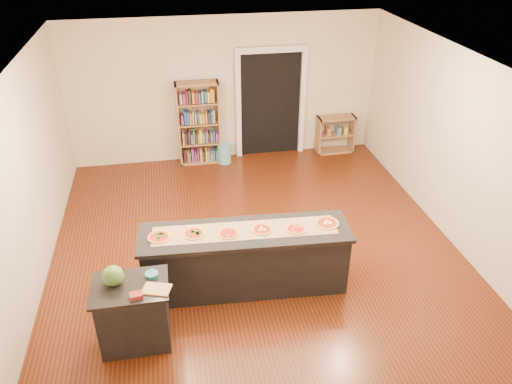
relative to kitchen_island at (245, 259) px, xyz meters
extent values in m
cube|color=beige|center=(0.29, 0.58, 0.95)|extent=(6.00, 7.00, 2.80)
cube|color=#4E210D|center=(0.29, 0.58, -0.45)|extent=(6.00, 7.00, 0.01)
cube|color=white|center=(0.29, 0.58, 2.35)|extent=(6.00, 7.00, 0.01)
cube|color=black|center=(1.19, 4.07, 0.60)|extent=(1.20, 0.02, 2.10)
cube|color=silver|center=(0.54, 4.02, 0.60)|extent=(0.10, 0.08, 2.10)
cube|color=silver|center=(1.84, 4.02, 0.60)|extent=(0.10, 0.08, 2.10)
cube|color=silver|center=(1.19, 4.02, 1.70)|extent=(1.40, 0.08, 0.12)
cube|color=black|center=(0.00, 0.00, -0.03)|extent=(2.64, 0.66, 0.85)
cube|color=black|center=(0.00, 0.00, 0.42)|extent=(2.72, 0.74, 0.05)
cube|color=black|center=(-1.43, -0.74, -0.05)|extent=(0.78, 0.55, 0.81)
cube|color=black|center=(-1.43, -0.74, 0.37)|extent=(0.85, 0.62, 0.04)
cube|color=#946D48|center=(-0.26, 3.89, 0.37)|extent=(0.82, 0.29, 1.65)
cube|color=#946D48|center=(2.53, 3.87, -0.07)|extent=(0.77, 0.33, 0.77)
cylinder|color=#5AA8CA|center=(0.20, 3.77, -0.26)|extent=(0.27, 0.27, 0.39)
cube|color=olive|center=(0.00, 0.02, 0.45)|extent=(2.38, 0.57, 0.00)
sphere|color=#144214|center=(-1.59, -0.68, 0.51)|extent=(0.24, 0.24, 0.24)
cube|color=tan|center=(-1.13, -0.86, 0.40)|extent=(0.35, 0.29, 0.02)
cube|color=maroon|center=(-1.35, -0.94, 0.42)|extent=(0.15, 0.11, 0.05)
cylinder|color=#195966|center=(-1.18, -0.63, 0.42)|extent=(0.15, 0.15, 0.06)
cylinder|color=tan|center=(-1.08, 0.06, 0.46)|extent=(0.28, 0.28, 0.02)
cylinder|color=#A5190C|center=(-1.08, 0.06, 0.47)|extent=(0.23, 0.23, 0.00)
cylinder|color=tan|center=(-0.65, 0.05, 0.46)|extent=(0.30, 0.30, 0.02)
cylinder|color=#A5190C|center=(-0.65, 0.05, 0.47)|extent=(0.24, 0.24, 0.00)
cylinder|color=tan|center=(-0.22, -0.03, 0.46)|extent=(0.27, 0.27, 0.02)
cylinder|color=#A5190C|center=(-0.22, -0.03, 0.47)|extent=(0.22, 0.22, 0.00)
cylinder|color=tan|center=(0.22, -0.02, 0.46)|extent=(0.27, 0.27, 0.02)
cylinder|color=#A5190C|center=(0.22, -0.02, 0.47)|extent=(0.22, 0.22, 0.00)
cylinder|color=tan|center=(0.65, -0.09, 0.46)|extent=(0.26, 0.26, 0.02)
cylinder|color=#A5190C|center=(0.65, -0.09, 0.47)|extent=(0.21, 0.21, 0.00)
cylinder|color=tan|center=(1.08, -0.03, 0.46)|extent=(0.31, 0.31, 0.02)
cylinder|color=#A5190C|center=(1.08, -0.03, 0.47)|extent=(0.25, 0.25, 0.00)
camera|label=1|loc=(-0.82, -5.19, 4.08)|focal=35.00mm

